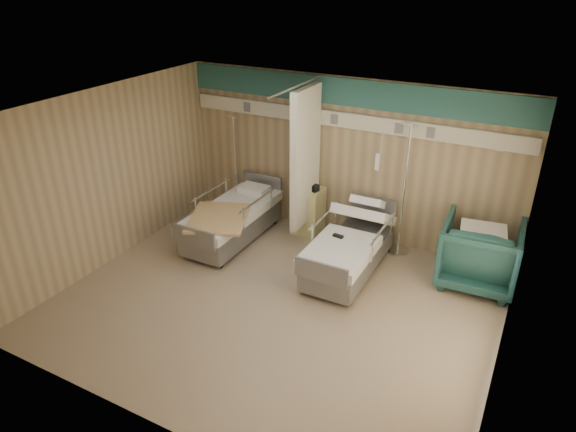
{
  "coord_description": "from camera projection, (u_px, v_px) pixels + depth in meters",
  "views": [
    {
      "loc": [
        3.0,
        -5.32,
        4.43
      ],
      "look_at": [
        -0.12,
        0.6,
        1.12
      ],
      "focal_mm": 32.0,
      "sensor_mm": 36.0,
      "label": 1
    }
  ],
  "objects": [
    {
      "name": "white_cup",
      "position": [
        302.0,
        182.0,
        9.13
      ],
      "size": [
        0.09,
        0.09,
        0.12
      ],
      "primitive_type": "cylinder",
      "rotation": [
        0.0,
        0.0,
        -0.11
      ],
      "color": "white",
      "rests_on": "bedside_cabinet"
    },
    {
      "name": "bedside_cabinet",
      "position": [
        308.0,
        211.0,
        9.22
      ],
      "size": [
        0.5,
        0.48,
        0.85
      ],
      "primitive_type": "cube",
      "color": "#D5CE85",
      "rests_on": "ground"
    },
    {
      "name": "call_remote",
      "position": [
        338.0,
        236.0,
        7.9
      ],
      "size": [
        0.17,
        0.09,
        0.04
      ],
      "primitive_type": "cube",
      "rotation": [
        0.0,
        0.0,
        -0.12
      ],
      "color": "black",
      "rests_on": "bed_right"
    },
    {
      "name": "visitor_armchair",
      "position": [
        480.0,
        253.0,
        7.69
      ],
      "size": [
        1.16,
        1.19,
        1.04
      ],
      "primitive_type": "imported",
      "rotation": [
        0.0,
        0.0,
        3.19
      ],
      "color": "#1C4645",
      "rests_on": "ground"
    },
    {
      "name": "bed_right",
      "position": [
        349.0,
        254.0,
        8.08
      ],
      "size": [
        1.0,
        2.16,
        0.63
      ],
      "primitive_type": null,
      "color": "white",
      "rests_on": "ground"
    },
    {
      "name": "room_walls",
      "position": [
        282.0,
        177.0,
        6.82
      ],
      "size": [
        6.04,
        5.04,
        2.82
      ],
      "color": "tan",
      "rests_on": "ground"
    },
    {
      "name": "iv_stand_left",
      "position": [
        237.0,
        195.0,
        9.88
      ],
      "size": [
        0.35,
        0.35,
        1.96
      ],
      "rotation": [
        0.0,
        0.0,
        -0.12
      ],
      "color": "silver",
      "rests_on": "ground"
    },
    {
      "name": "iv_stand_right",
      "position": [
        400.0,
        227.0,
        8.57
      ],
      "size": [
        0.4,
        0.4,
        2.23
      ],
      "rotation": [
        0.0,
        0.0,
        0.1
      ],
      "color": "silver",
      "rests_on": "ground"
    },
    {
      "name": "waffle_blanket",
      "position": [
        486.0,
        220.0,
        7.43
      ],
      "size": [
        0.72,
        0.66,
        0.07
      ],
      "primitive_type": "cube",
      "rotation": [
        0.0,
        0.0,
        3.28
      ],
      "color": "white",
      "rests_on": "visitor_armchair"
    },
    {
      "name": "bed_left",
      "position": [
        232.0,
        224.0,
        9.0
      ],
      "size": [
        1.0,
        2.16,
        0.63
      ],
      "primitive_type": null,
      "color": "white",
      "rests_on": "ground"
    },
    {
      "name": "tan_blanket",
      "position": [
        219.0,
        218.0,
        8.46
      ],
      "size": [
        1.3,
        1.42,
        0.04
      ],
      "primitive_type": "cube",
      "rotation": [
        0.0,
        0.0,
        0.4
      ],
      "color": "tan",
      "rests_on": "bed_left"
    },
    {
      "name": "ground",
      "position": [
        276.0,
        303.0,
        7.44
      ],
      "size": [
        6.0,
        5.0,
        0.0
      ],
      "primitive_type": "cube",
      "color": "gray",
      "rests_on": "ground"
    },
    {
      "name": "toiletry_bag",
      "position": [
        313.0,
        187.0,
        8.95
      ],
      "size": [
        0.23,
        0.18,
        0.11
      ],
      "primitive_type": "cube",
      "rotation": [
        0.0,
        0.0,
        -0.22
      ],
      "color": "black",
      "rests_on": "bedside_cabinet"
    }
  ]
}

